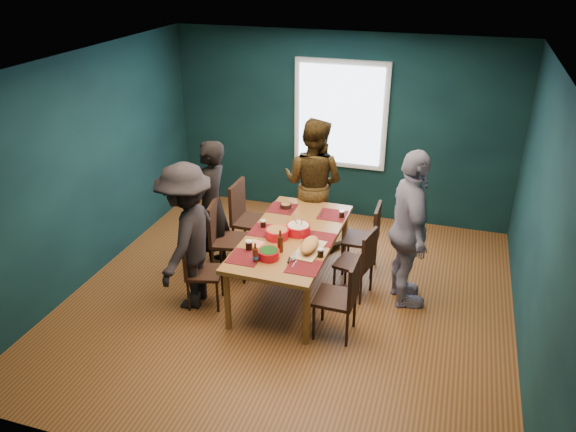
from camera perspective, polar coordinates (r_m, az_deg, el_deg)
name	(u,v)px	position (r m, az deg, el deg)	size (l,w,h in m)	color
room	(296,183)	(6.20, 0.86, 3.37)	(5.01, 5.01, 2.71)	#9A5B2C
dining_table	(292,240)	(6.45, 0.39, -2.48)	(1.03, 1.99, 0.75)	brown
chair_left_far	(245,214)	(7.32, -4.36, 0.25)	(0.46, 0.46, 1.00)	black
chair_left_mid	(223,233)	(6.88, -6.62, -1.76)	(0.51, 0.51, 0.98)	black
chair_left_near	(197,266)	(6.40, -9.23, -5.06)	(0.46, 0.46, 0.84)	black
chair_right_far	(368,234)	(6.99, 8.13, -1.78)	(0.42, 0.42, 0.91)	black
chair_right_mid	(361,259)	(6.50, 7.39, -4.32)	(0.46, 0.46, 0.85)	black
chair_right_near	(344,292)	(5.83, 5.69, -7.73)	(0.42, 0.42, 0.91)	black
person_far_left	(211,206)	(6.96, -7.80, 0.99)	(0.61, 0.40, 1.68)	black
person_back	(313,183)	(7.45, 2.58, 3.34)	(0.86, 0.67, 1.78)	black
person_right	(410,230)	(6.29, 12.25, -1.44)	(1.08, 0.45, 1.84)	white
person_near_left	(187,237)	(6.26, -10.22, -2.11)	(1.10, 0.63, 1.70)	black
bowl_salad	(277,233)	(6.33, -1.12, -1.76)	(0.26, 0.26, 0.11)	red
bowl_dumpling	(298,229)	(6.42, 1.05, -1.31)	(0.27, 0.27, 0.26)	red
bowl_herbs	(269,254)	(5.93, -1.98, -3.86)	(0.23, 0.23, 0.10)	red
cutting_board	(309,246)	(6.06, 2.19, -3.08)	(0.31, 0.61, 0.13)	#DBBE76
small_bowl	(286,206)	(7.05, -0.23, 1.06)	(0.14, 0.14, 0.06)	black
beer_bottle_a	(255,255)	(5.86, -3.33, -4.00)	(0.06, 0.06, 0.22)	#431B0B
beer_bottle_b	(280,243)	(6.03, -0.79, -2.81)	(0.07, 0.07, 0.26)	#431B0B
cola_glass_a	(249,245)	(6.10, -3.98, -2.93)	(0.08, 0.08, 0.11)	black
cola_glass_b	(321,252)	(5.97, 3.33, -3.70)	(0.07, 0.07, 0.10)	black
cola_glass_c	(342,214)	(6.83, 5.49, 0.22)	(0.07, 0.07, 0.09)	black
cola_glass_d	(263,224)	(6.57, -2.54, -0.77)	(0.07, 0.07, 0.09)	black
napkin_a	(325,237)	(6.38, 3.76, -2.16)	(0.15, 0.15, 0.00)	#F18565
napkin_b	(256,243)	(6.25, -3.26, -2.80)	(0.15, 0.15, 0.00)	#F18565
napkin_c	(300,270)	(5.75, 1.28, -5.47)	(0.16, 0.16, 0.00)	#F18565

